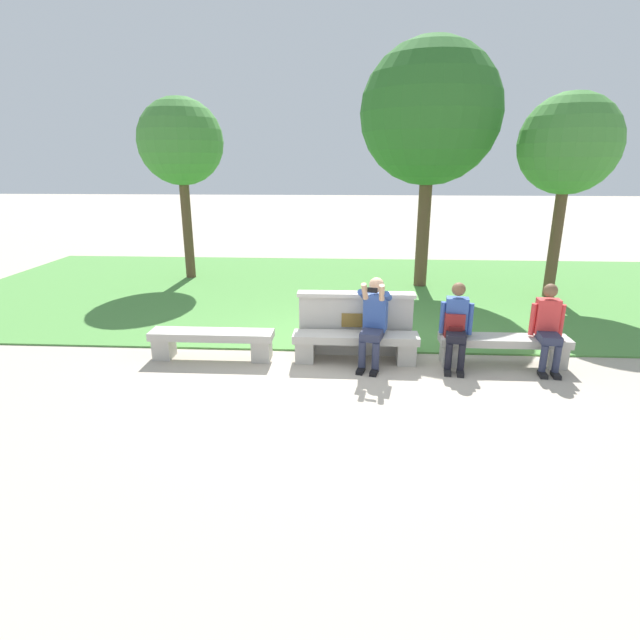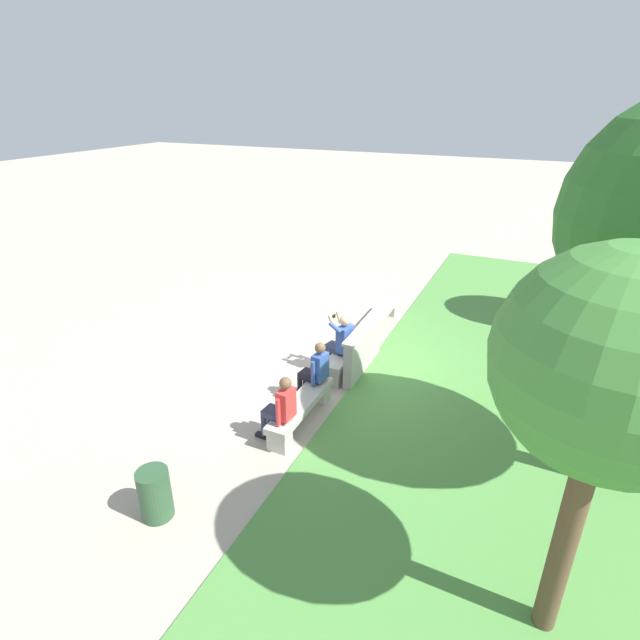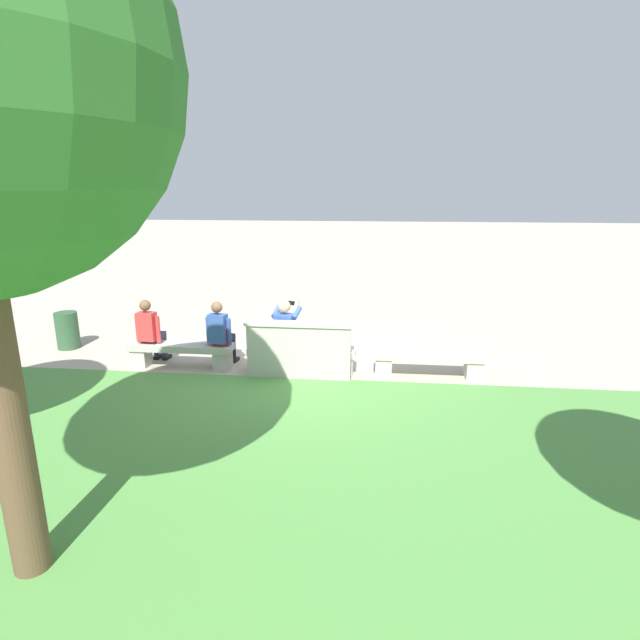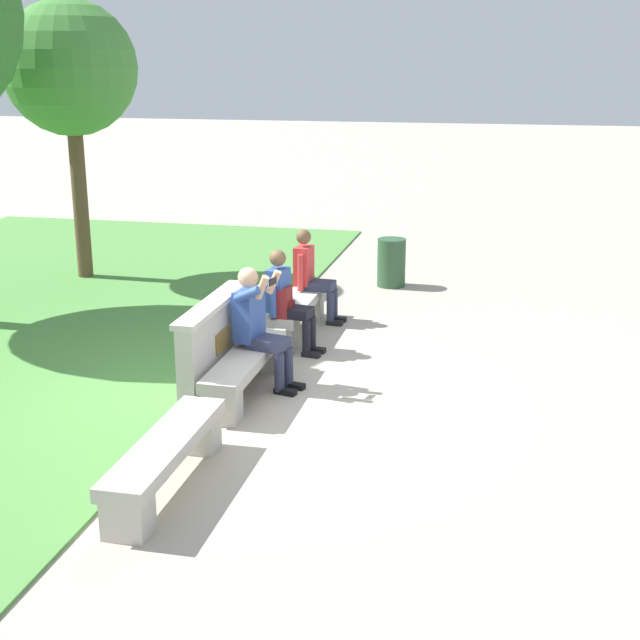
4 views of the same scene
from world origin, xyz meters
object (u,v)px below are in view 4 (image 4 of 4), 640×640
object	(u,v)px
person_distant	(286,298)
person_companion	(311,273)
bench_mid	(296,311)
backpack	(282,302)
bench_near	(245,368)
person_photographer	(258,322)
trash_bin	(391,263)
bench_main	(166,456)
tree_behind_wall	(70,70)

from	to	relation	value
person_distant	person_companion	distance (m)	1.32
bench_mid	backpack	bearing A→B (deg)	-178.33
bench_near	person_photographer	size ratio (longest dim) A/B	1.44
person_companion	backpack	bearing A→B (deg)	178.13
bench_mid	person_photographer	world-z (taller)	person_photographer
person_photographer	person_distant	distance (m)	1.22
person_photographer	trash_bin	world-z (taller)	person_photographer
bench_main	bench_mid	xyz separation A→B (m)	(4.44, 0.00, 0.00)
bench_near	backpack	size ratio (longest dim) A/B	4.45
bench_main	person_distant	size ratio (longest dim) A/B	1.51
person_companion	bench_mid	bearing A→B (deg)	173.51
backpack	person_photographer	bearing A→B (deg)	-177.47
bench_main	person_companion	distance (m)	5.04
person_photographer	bench_main	bearing A→B (deg)	178.27
person_distant	backpack	bearing A→B (deg)	115.24
bench_mid	backpack	distance (m)	0.83
tree_behind_wall	person_companion	bearing A→B (deg)	-111.10
bench_near	trash_bin	distance (m)	5.02
bench_mid	trash_bin	distance (m)	2.86
bench_near	tree_behind_wall	distance (m)	6.69
backpack	trash_bin	xyz separation A→B (m)	(3.49, -0.83, -0.25)
bench_main	person_photographer	bearing A→B (deg)	-1.73
bench_mid	backpack	world-z (taller)	backpack
bench_main	backpack	world-z (taller)	backpack
bench_main	bench_mid	size ratio (longest dim) A/B	1.00
person_distant	backpack	xyz separation A→B (m)	(-0.02, 0.04, -0.05)
backpack	trash_bin	world-z (taller)	backpack
bench_main	trash_bin	distance (m)	7.22
tree_behind_wall	person_distant	bearing A→B (deg)	-125.20
person_companion	bench_main	bearing A→B (deg)	179.25
backpack	trash_bin	size ratio (longest dim) A/B	0.57
person_distant	bench_main	bearing A→B (deg)	178.99
bench_near	backpack	distance (m)	1.49
person_companion	tree_behind_wall	world-z (taller)	tree_behind_wall
person_distant	tree_behind_wall	bearing A→B (deg)	54.80
bench_near	bench_mid	world-z (taller)	same
person_distant	tree_behind_wall	world-z (taller)	tree_behind_wall
bench_main	tree_behind_wall	distance (m)	8.32
tree_behind_wall	bench_mid	bearing A→B (deg)	-118.13
bench_near	bench_mid	size ratio (longest dim) A/B	1.00
person_distant	tree_behind_wall	distance (m)	5.69
bench_mid	person_companion	size ratio (longest dim) A/B	1.51
backpack	trash_bin	distance (m)	3.60
bench_near	backpack	world-z (taller)	backpack
bench_main	trash_bin	world-z (taller)	trash_bin
person_distant	trash_bin	size ratio (longest dim) A/B	1.68
bench_main	person_companion	bearing A→B (deg)	-0.75
bench_near	bench_main	bearing A→B (deg)	180.00
bench_mid	tree_behind_wall	size ratio (longest dim) A/B	0.44
bench_near	tree_behind_wall	xyz separation A→B (m)	(4.40, 4.08, 2.96)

